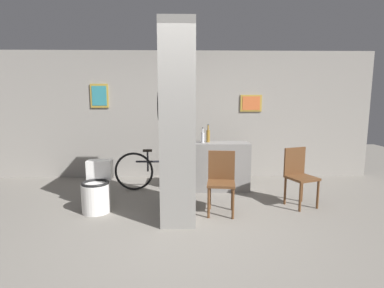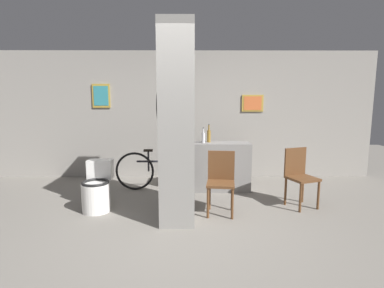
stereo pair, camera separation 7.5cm
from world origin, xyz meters
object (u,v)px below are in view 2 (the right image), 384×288
object	(u,v)px
chair_by_doorway	(299,174)
bottle_tall	(209,135)
chair_near_pillar	(221,179)
bicycle	(163,170)
toilet	(97,190)

from	to	relation	value
chair_by_doorway	bottle_tall	size ratio (longest dim) A/B	2.70
chair_near_pillar	bicycle	size ratio (longest dim) A/B	0.52
chair_near_pillar	chair_by_doorway	world-z (taller)	same
chair_by_doorway	toilet	bearing A→B (deg)	162.24
bicycle	bottle_tall	world-z (taller)	bottle_tall
bottle_tall	toilet	bearing A→B (deg)	-148.23
chair_near_pillar	bicycle	xyz separation A→B (m)	(-0.94, 1.09, -0.14)
chair_near_pillar	chair_by_doorway	xyz separation A→B (m)	(1.23, 0.27, 0.00)
toilet	chair_near_pillar	size ratio (longest dim) A/B	0.81
toilet	chair_by_doorway	xyz separation A→B (m)	(3.06, 0.16, 0.19)
toilet	bottle_tall	bearing A→B (deg)	31.77
toilet	bottle_tall	distance (m)	2.13
toilet	chair_by_doorway	world-z (taller)	chair_by_doorway
chair_by_doorway	bottle_tall	distance (m)	1.69
toilet	bicycle	xyz separation A→B (m)	(0.89, 0.98, 0.06)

